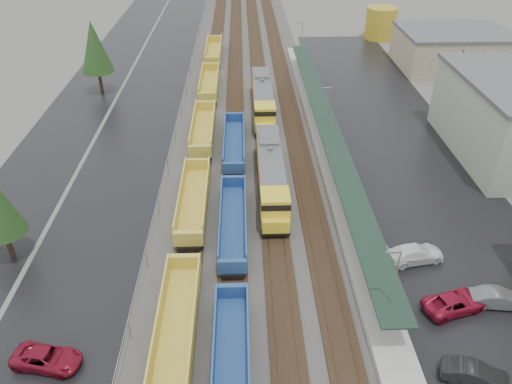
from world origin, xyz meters
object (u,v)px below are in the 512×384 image
at_px(locomotive_trail, 263,99).
at_px(well_string_blue, 231,366).
at_px(well_string_yellow, 194,201).
at_px(parked_car_east_e, 498,299).
at_px(parked_car_east_b, 454,303).
at_px(parked_car_east_c, 414,254).
at_px(parked_car_west_c, 47,358).
at_px(parked_car_east_a, 475,375).
at_px(storage_tank, 381,23).
at_px(locomotive_lead, 271,175).

bearing_deg(locomotive_trail, well_string_blue, -95.16).
distance_m(well_string_yellow, well_string_blue, 20.59).
relative_size(well_string_blue, parked_car_east_e, 17.90).
xyz_separation_m(well_string_yellow, parked_car_east_b, (21.51, -14.44, -0.49)).
height_order(well_string_yellow, parked_car_east_c, well_string_yellow).
bearing_deg(parked_car_east_b, well_string_blue, 91.09).
bearing_deg(parked_car_west_c, parked_car_east_a, -82.62).
bearing_deg(well_string_yellow, parked_car_east_e, -29.26).
bearing_deg(well_string_blue, parked_car_east_b, 18.20).
distance_m(well_string_yellow, parked_car_west_c, 20.82).
distance_m(storage_tank, parked_car_east_a, 83.81).
bearing_deg(locomotive_trail, storage_tank, 55.49).
height_order(locomotive_lead, well_string_blue, locomotive_lead).
height_order(parked_car_east_b, parked_car_east_e, parked_car_east_e).
relative_size(well_string_blue, storage_tank, 12.90).
xyz_separation_m(locomotive_trail, parked_car_east_e, (17.18, -38.16, -1.49)).
bearing_deg(well_string_blue, parked_car_east_e, 16.04).
bearing_deg(storage_tank, locomotive_trail, -124.51).
distance_m(locomotive_lead, well_string_yellow, 8.62).
xyz_separation_m(locomotive_trail, storage_tank, (25.83, 37.56, 0.89)).
bearing_deg(parked_car_east_e, locomotive_lead, 51.77).
distance_m(well_string_blue, storage_tank, 87.11).
xyz_separation_m(locomotive_trail, parked_car_east_c, (12.12, -32.53, -1.45)).
bearing_deg(well_string_yellow, parked_car_east_b, -33.88).
bearing_deg(locomotive_lead, parked_car_west_c, -127.76).
distance_m(parked_car_east_c, parked_car_east_e, 7.57).
relative_size(storage_tank, parked_car_east_c, 1.16).
xyz_separation_m(well_string_blue, parked_car_east_e, (21.18, 6.09, -0.39)).
bearing_deg(locomotive_trail, parked_car_east_c, -69.56).
distance_m(storage_tank, parked_car_east_c, 71.46).
xyz_separation_m(locomotive_trail, parked_car_west_c, (-16.93, -42.85, -1.54)).
height_order(storage_tank, parked_car_east_e, storage_tank).
distance_m(locomotive_trail, parked_car_east_c, 34.74).
relative_size(parked_car_west_c, parked_car_east_b, 0.96).
height_order(locomotive_lead, parked_car_east_c, locomotive_lead).
distance_m(well_string_blue, parked_car_west_c, 13.01).
distance_m(locomotive_lead, well_string_blue, 23.62).
distance_m(locomotive_lead, parked_car_west_c, 27.69).
xyz_separation_m(parked_car_west_c, parked_car_east_c, (29.05, 10.33, 0.10)).
height_order(locomotive_lead, parked_car_east_a, locomotive_lead).
relative_size(parked_car_east_a, parked_car_east_e, 0.99).
distance_m(locomotive_lead, parked_car_east_e, 24.33).
xyz_separation_m(locomotive_trail, parked_car_east_a, (12.47, -45.15, -1.49)).
distance_m(storage_tank, parked_car_west_c, 91.11).
bearing_deg(parked_car_east_b, locomotive_lead, 20.56).
distance_m(locomotive_trail, well_string_yellow, 25.37).
xyz_separation_m(well_string_yellow, parked_car_east_a, (20.47, -21.09, -0.47)).
bearing_deg(parked_car_east_e, locomotive_trail, 30.97).
height_order(parked_car_west_c, parked_car_east_b, parked_car_east_b).
distance_m(parked_car_west_c, parked_car_east_b, 30.75).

